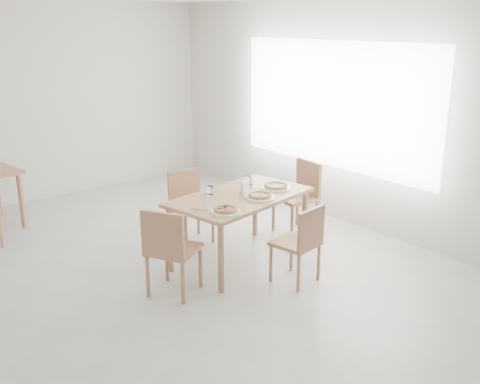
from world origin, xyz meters
TOP-DOWN VIEW (x-y plane):
  - room at (2.98, 0.30)m, footprint 7.28×7.00m
  - main_table at (1.15, -0.07)m, footprint 1.65×1.11m
  - chair_south at (1.27, -0.88)m, footprint 0.46×0.46m
  - chair_north at (1.07, 0.80)m, footprint 0.46×0.46m
  - chair_west at (0.11, -0.29)m, footprint 0.59×0.59m
  - chair_east at (2.29, 0.15)m, footprint 0.49×0.49m
  - plate_margherita at (1.24, -0.28)m, footprint 0.31×0.31m
  - plate_mushroom at (1.61, -0.13)m, footprint 0.33×0.33m
  - plate_pepperoni at (0.68, -0.41)m, footprint 0.29×0.29m
  - pizza_margherita at (1.24, -0.28)m, footprint 0.26×0.26m
  - pizza_mushroom at (1.61, -0.13)m, footprint 0.33×0.33m
  - pizza_pepperoni at (0.68, -0.41)m, footprint 0.28×0.28m
  - tumbler_a at (0.93, 0.17)m, footprint 0.07×0.07m
  - tumbler_b at (1.48, 0.18)m, footprint 0.08×0.08m
  - napkin_holder at (1.25, -0.02)m, footprint 0.13×0.09m
  - fork_a at (0.86, 0.12)m, footprint 0.04×0.19m
  - fork_b at (0.54, -0.18)m, footprint 0.11×0.17m

SIDE VIEW (x-z plane):
  - chair_south at x=1.27m, z-range 0.06..0.87m
  - chair_north at x=1.07m, z-range 0.07..0.91m
  - chair_west at x=0.11m, z-range 0.07..0.95m
  - chair_east at x=2.29m, z-range 0.07..0.96m
  - main_table at x=1.15m, z-range 0.29..1.04m
  - fork_a at x=0.86m, z-range 0.75..0.76m
  - fork_b at x=0.54m, z-range 0.75..0.76m
  - plate_margherita at x=1.24m, z-range 0.75..0.77m
  - plate_mushroom at x=1.61m, z-range 0.75..0.77m
  - plate_pepperoni at x=0.68m, z-range 0.75..0.77m
  - pizza_margherita at x=1.24m, z-range 0.76..0.80m
  - pizza_mushroom at x=1.61m, z-range 0.76..0.80m
  - pizza_pepperoni at x=0.68m, z-range 0.77..0.80m
  - tumbler_a at x=0.93m, z-range 0.75..0.84m
  - tumbler_b at x=1.48m, z-range 0.75..0.85m
  - napkin_holder at x=1.25m, z-range 0.75..0.88m
  - room at x=2.98m, z-range -2.00..5.00m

